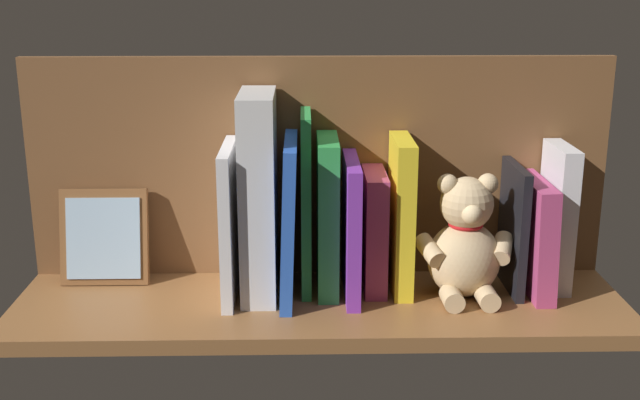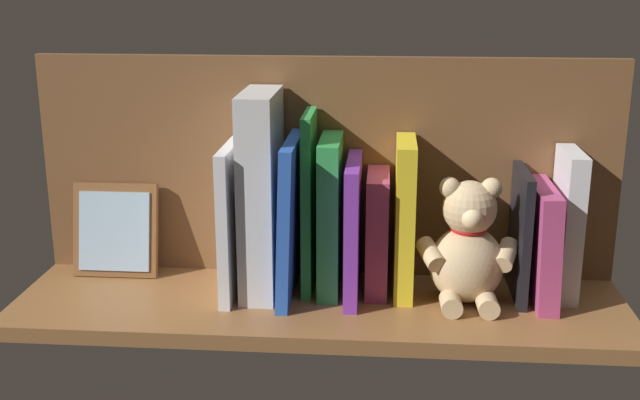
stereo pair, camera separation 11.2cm
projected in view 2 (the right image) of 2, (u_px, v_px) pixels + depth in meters
ground_plane at (320, 305)px, 116.66cm from camera, size 88.35×26.84×2.20cm
shelf_back_panel at (326, 167)px, 122.37cm from camera, size 88.35×1.50×33.82cm
book_0 at (567, 224)px, 115.03cm from camera, size 2.68×10.74×21.57cm
book_1 at (542, 243)px, 114.11cm from camera, size 3.43×14.63×16.91cm
book_2 at (520, 234)px, 114.95cm from camera, size 1.28×12.79×18.89cm
teddy_bear at (468, 248)px, 113.02cm from camera, size 14.92×11.80×18.39cm
book_3 at (404, 218)px, 115.96cm from camera, size 2.75×12.28×22.84cm
book_4 at (377, 233)px, 117.34cm from camera, size 3.19×11.50×17.79cm
book_5 at (353, 229)px, 115.35cm from camera, size 1.97×15.56×20.13cm
book_6 at (330, 216)px, 116.66cm from camera, size 3.00×12.57×22.98cm
book_7 at (309, 202)px, 117.00cm from camera, size 1.44×11.34×26.57cm
book_8 at (290, 218)px, 115.13cm from camera, size 2.57×16.65×23.20cm
dictionary_thick_white at (261, 194)px, 115.54cm from camera, size 4.99×14.39×29.71cm
book_9 at (232, 219)px, 116.32cm from camera, size 1.64×15.83×22.24cm
picture_frame_leaning at (115, 230)px, 124.07cm from camera, size 13.19×4.56×14.51cm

